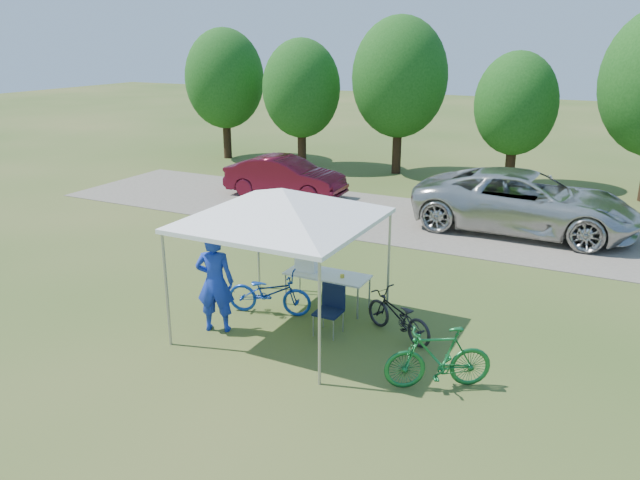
{
  "coord_description": "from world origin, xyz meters",
  "views": [
    {
      "loc": [
        5.44,
        -9.3,
        5.28
      ],
      "look_at": [
        -0.25,
        2.0,
        1.14
      ],
      "focal_mm": 35.0,
      "sensor_mm": 36.0,
      "label": 1
    }
  ],
  "objects_px": {
    "bike_green": "(438,358)",
    "bike_dark": "(398,315)",
    "cyclist": "(215,282)",
    "folding_chair": "(331,305)",
    "bike_blue": "(269,293)",
    "folding_table": "(327,276)",
    "cooler": "(308,262)",
    "minivan": "(525,202)",
    "sedan": "(285,177)"
  },
  "relations": [
    {
      "from": "cooler",
      "to": "bike_green",
      "type": "relative_size",
      "value": 0.28
    },
    {
      "from": "bike_blue",
      "to": "bike_dark",
      "type": "relative_size",
      "value": 1.06
    },
    {
      "from": "cyclist",
      "to": "bike_green",
      "type": "relative_size",
      "value": 1.14
    },
    {
      "from": "folding_chair",
      "to": "sedan",
      "type": "xyz_separation_m",
      "value": [
        -5.89,
        8.61,
        0.16
      ]
    },
    {
      "from": "bike_dark",
      "to": "sedan",
      "type": "height_order",
      "value": "sedan"
    },
    {
      "from": "cyclist",
      "to": "folding_chair",
      "type": "bearing_deg",
      "value": -176.74
    },
    {
      "from": "bike_blue",
      "to": "bike_dark",
      "type": "bearing_deg",
      "value": -100.4
    },
    {
      "from": "bike_dark",
      "to": "folding_table",
      "type": "bearing_deg",
      "value": -84.71
    },
    {
      "from": "folding_table",
      "to": "folding_chair",
      "type": "relative_size",
      "value": 1.86
    },
    {
      "from": "cyclist",
      "to": "bike_blue",
      "type": "height_order",
      "value": "cyclist"
    },
    {
      "from": "minivan",
      "to": "cyclist",
      "type": "bearing_deg",
      "value": 155.81
    },
    {
      "from": "cooler",
      "to": "bike_green",
      "type": "height_order",
      "value": "cooler"
    },
    {
      "from": "cooler",
      "to": "sedan",
      "type": "distance_m",
      "value": 9.01
    },
    {
      "from": "cooler",
      "to": "bike_dark",
      "type": "distance_m",
      "value": 2.35
    },
    {
      "from": "bike_green",
      "to": "sedan",
      "type": "distance_m",
      "value": 12.64
    },
    {
      "from": "bike_green",
      "to": "folding_table",
      "type": "bearing_deg",
      "value": -156.02
    },
    {
      "from": "folding_chair",
      "to": "cyclist",
      "type": "distance_m",
      "value": 2.19
    },
    {
      "from": "bike_green",
      "to": "cooler",
      "type": "bearing_deg",
      "value": -152.28
    },
    {
      "from": "cyclist",
      "to": "bike_green",
      "type": "height_order",
      "value": "cyclist"
    },
    {
      "from": "bike_green",
      "to": "sedan",
      "type": "height_order",
      "value": "sedan"
    },
    {
      "from": "cyclist",
      "to": "bike_dark",
      "type": "bearing_deg",
      "value": -179.17
    },
    {
      "from": "minivan",
      "to": "sedan",
      "type": "xyz_separation_m",
      "value": [
        -8.0,
        0.46,
        -0.16
      ]
    },
    {
      "from": "folding_table",
      "to": "minivan",
      "type": "xyz_separation_m",
      "value": [
        2.69,
        7.11,
        0.21
      ]
    },
    {
      "from": "folding_chair",
      "to": "cooler",
      "type": "relative_size",
      "value": 1.93
    },
    {
      "from": "bike_green",
      "to": "folding_chair",
      "type": "bearing_deg",
      "value": -144.21
    },
    {
      "from": "minivan",
      "to": "folding_chair",
      "type": "bearing_deg",
      "value": 165.48
    },
    {
      "from": "folding_table",
      "to": "folding_chair",
      "type": "distance_m",
      "value": 1.19
    },
    {
      "from": "cyclist",
      "to": "bike_green",
      "type": "distance_m",
      "value": 4.31
    },
    {
      "from": "folding_table",
      "to": "bike_blue",
      "type": "bearing_deg",
      "value": -135.8
    },
    {
      "from": "folding_chair",
      "to": "cooler",
      "type": "bearing_deg",
      "value": 134.98
    },
    {
      "from": "bike_blue",
      "to": "bike_green",
      "type": "bearing_deg",
      "value": -121.87
    },
    {
      "from": "sedan",
      "to": "minivan",
      "type": "bearing_deg",
      "value": -96.34
    },
    {
      "from": "cyclist",
      "to": "folding_table",
      "type": "bearing_deg",
      "value": -146.79
    },
    {
      "from": "cooler",
      "to": "bike_dark",
      "type": "height_order",
      "value": "cooler"
    },
    {
      "from": "folding_chair",
      "to": "sedan",
      "type": "bearing_deg",
      "value": 124.51
    },
    {
      "from": "cooler",
      "to": "cyclist",
      "type": "height_order",
      "value": "cyclist"
    },
    {
      "from": "bike_dark",
      "to": "cyclist",
      "type": "bearing_deg",
      "value": -42.34
    },
    {
      "from": "folding_table",
      "to": "bike_blue",
      "type": "distance_m",
      "value": 1.23
    },
    {
      "from": "bike_green",
      "to": "bike_dark",
      "type": "bearing_deg",
      "value": -171.12
    },
    {
      "from": "cooler",
      "to": "sedan",
      "type": "bearing_deg",
      "value": 122.7
    },
    {
      "from": "cooler",
      "to": "bike_dark",
      "type": "xyz_separation_m",
      "value": [
        2.21,
        -0.65,
        -0.46
      ]
    },
    {
      "from": "folding_chair",
      "to": "bike_green",
      "type": "xyz_separation_m",
      "value": [
        2.34,
        -0.99,
        -0.03
      ]
    },
    {
      "from": "cooler",
      "to": "minivan",
      "type": "xyz_separation_m",
      "value": [
        3.14,
        7.11,
        -0.01
      ]
    },
    {
      "from": "folding_table",
      "to": "bike_green",
      "type": "bearing_deg",
      "value": -34.73
    },
    {
      "from": "cyclist",
      "to": "cooler",
      "type": "bearing_deg",
      "value": -136.91
    },
    {
      "from": "folding_table",
      "to": "cyclist",
      "type": "bearing_deg",
      "value": -125.56
    },
    {
      "from": "bike_green",
      "to": "sedan",
      "type": "relative_size",
      "value": 0.41
    },
    {
      "from": "cooler",
      "to": "bike_blue",
      "type": "bearing_deg",
      "value": -116.34
    },
    {
      "from": "bike_dark",
      "to": "minivan",
      "type": "distance_m",
      "value": 7.83
    },
    {
      "from": "bike_green",
      "to": "minivan",
      "type": "bearing_deg",
      "value": 150.12
    }
  ]
}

